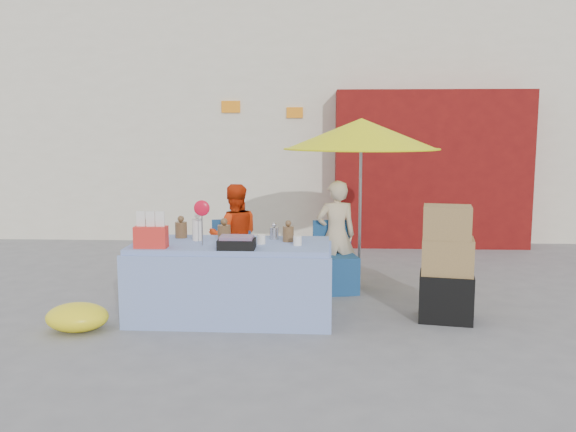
{
  "coord_description": "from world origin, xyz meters",
  "views": [
    {
      "loc": [
        0.27,
        -6.08,
        1.93
      ],
      "look_at": [
        -0.04,
        0.6,
        1.0
      ],
      "focal_mm": 38.0,
      "sensor_mm": 36.0,
      "label": 1
    }
  ],
  "objects_px": {
    "umbrella": "(361,135)",
    "box_stack": "(447,268)",
    "chair_left": "(233,270)",
    "vendor_orange": "(234,236)",
    "chair_right": "(336,271)",
    "vendor_beige": "(336,235)",
    "market_table": "(231,279)"
  },
  "relations": [
    {
      "from": "umbrella",
      "to": "market_table",
      "type": "bearing_deg",
      "value": -135.87
    },
    {
      "from": "vendor_beige",
      "to": "umbrella",
      "type": "bearing_deg",
      "value": -165.44
    },
    {
      "from": "vendor_beige",
      "to": "umbrella",
      "type": "distance_m",
      "value": 1.27
    },
    {
      "from": "umbrella",
      "to": "chair_right",
      "type": "bearing_deg",
      "value": -136.82
    },
    {
      "from": "vendor_orange",
      "to": "chair_left",
      "type": "bearing_deg",
      "value": 76.6
    },
    {
      "from": "chair_right",
      "to": "vendor_orange",
      "type": "distance_m",
      "value": 1.31
    },
    {
      "from": "box_stack",
      "to": "chair_right",
      "type": "bearing_deg",
      "value": 135.51
    },
    {
      "from": "umbrella",
      "to": "box_stack",
      "type": "relative_size",
      "value": 1.75
    },
    {
      "from": "vendor_orange",
      "to": "vendor_beige",
      "type": "distance_m",
      "value": 1.25
    },
    {
      "from": "chair_left",
      "to": "chair_right",
      "type": "bearing_deg",
      "value": -12.01
    },
    {
      "from": "chair_left",
      "to": "vendor_orange",
      "type": "height_order",
      "value": "vendor_orange"
    },
    {
      "from": "chair_right",
      "to": "box_stack",
      "type": "bearing_deg",
      "value": -56.5
    },
    {
      "from": "market_table",
      "to": "box_stack",
      "type": "height_order",
      "value": "market_table"
    },
    {
      "from": "chair_left",
      "to": "vendor_orange",
      "type": "bearing_deg",
      "value": 76.6
    },
    {
      "from": "umbrella",
      "to": "box_stack",
      "type": "distance_m",
      "value": 2.07
    },
    {
      "from": "market_table",
      "to": "umbrella",
      "type": "xyz_separation_m",
      "value": [
        1.43,
        1.38,
        1.48
      ]
    },
    {
      "from": "chair_right",
      "to": "vendor_beige",
      "type": "bearing_deg",
      "value": 76.6
    },
    {
      "from": "vendor_beige",
      "to": "box_stack",
      "type": "height_order",
      "value": "vendor_beige"
    },
    {
      "from": "vendor_orange",
      "to": "umbrella",
      "type": "bearing_deg",
      "value": 173.52
    },
    {
      "from": "box_stack",
      "to": "vendor_beige",
      "type": "bearing_deg",
      "value": 132.05
    },
    {
      "from": "chair_right",
      "to": "vendor_beige",
      "type": "xyz_separation_m",
      "value": [
        0.0,
        0.13,
        0.42
      ]
    },
    {
      "from": "market_table",
      "to": "umbrella",
      "type": "height_order",
      "value": "umbrella"
    },
    {
      "from": "chair_right",
      "to": "vendor_beige",
      "type": "relative_size",
      "value": 0.63
    },
    {
      "from": "chair_right",
      "to": "market_table",
      "type": "bearing_deg",
      "value": -147.63
    },
    {
      "from": "box_stack",
      "to": "umbrella",
      "type": "bearing_deg",
      "value": 120.21
    },
    {
      "from": "chair_left",
      "to": "vendor_beige",
      "type": "height_order",
      "value": "vendor_beige"
    },
    {
      "from": "vendor_beige",
      "to": "box_stack",
      "type": "xyz_separation_m",
      "value": [
        1.09,
        -1.21,
        -0.12
      ]
    },
    {
      "from": "chair_left",
      "to": "box_stack",
      "type": "xyz_separation_m",
      "value": [
        2.35,
        -1.08,
        0.29
      ]
    },
    {
      "from": "vendor_orange",
      "to": "market_table",
      "type": "bearing_deg",
      "value": 83.72
    },
    {
      "from": "market_table",
      "to": "chair_right",
      "type": "relative_size",
      "value": 2.45
    },
    {
      "from": "vendor_orange",
      "to": "vendor_beige",
      "type": "bearing_deg",
      "value": 167.99
    },
    {
      "from": "chair_left",
      "to": "box_stack",
      "type": "bearing_deg",
      "value": -36.66
    }
  ]
}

